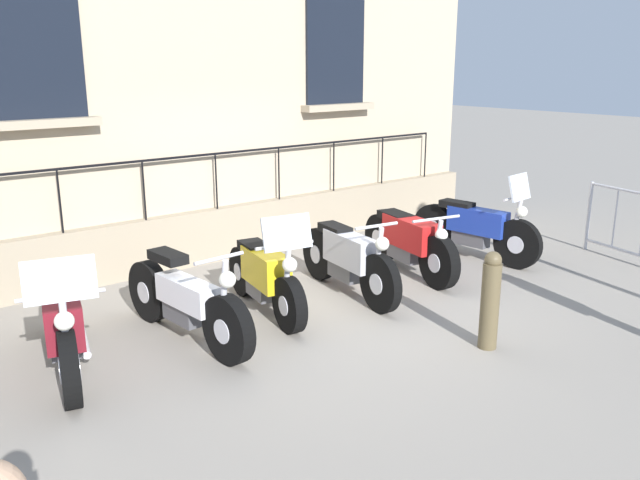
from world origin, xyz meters
The scene contains 9 objects.
ground_plane centered at (0.00, 0.00, 0.00)m, with size 60.00×60.00×0.00m, color gray.
building_facade centered at (-2.65, 0.00, 2.93)m, with size 0.82×10.28×6.07m.
motorcycle_maroon centered at (-0.10, -2.89, 0.45)m, with size 2.15×0.90×1.27m.
motorcycle_white centered at (0.01, -1.69, 0.41)m, with size 2.17×0.54×1.04m.
motorcycle_yellow centered at (-0.12, -0.63, 0.43)m, with size 1.92×0.73×1.26m.
motorcycle_silver centered at (0.01, 0.51, 0.45)m, with size 2.07×0.64×1.02m.
motorcycle_red centered at (-0.10, 1.69, 0.44)m, with size 2.03×0.82×0.91m.
motorcycle_blue centered at (0.01, 2.96, 0.45)m, with size 2.08×0.57×1.32m.
bollard centered at (2.07, 0.57, 0.51)m, with size 0.19×0.19×1.01m.
Camera 1 is at (5.75, -4.55, 2.79)m, focal length 36.69 mm.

